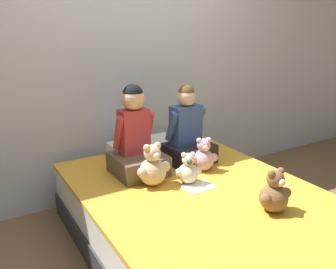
% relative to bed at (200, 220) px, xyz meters
% --- Properties ---
extents(ground_plane, '(14.00, 14.00, 0.00)m').
position_rel_bed_xyz_m(ground_plane, '(0.00, 0.00, -0.22)').
color(ground_plane, brown).
extents(wall_behind_bed, '(8.00, 0.06, 2.50)m').
position_rel_bed_xyz_m(wall_behind_bed, '(0.00, 1.12, 1.03)').
color(wall_behind_bed, silver).
rests_on(wall_behind_bed, ground_plane).
extents(bed, '(1.47, 2.00, 0.44)m').
position_rel_bed_xyz_m(bed, '(0.00, 0.00, 0.00)').
color(bed, '#2D2D33').
rests_on(bed, ground_plane).
extents(child_on_left, '(0.37, 0.38, 0.66)m').
position_rel_bed_xyz_m(child_on_left, '(-0.23, 0.50, 0.47)').
color(child_on_left, brown).
rests_on(child_on_left, bed).
extents(child_on_right, '(0.38, 0.34, 0.62)m').
position_rel_bed_xyz_m(child_on_right, '(0.22, 0.50, 0.45)').
color(child_on_right, black).
rests_on(child_on_right, bed).
extents(teddy_bear_held_by_left_child, '(0.25, 0.19, 0.30)m').
position_rel_bed_xyz_m(teddy_bear_held_by_left_child, '(-0.23, 0.25, 0.35)').
color(teddy_bear_held_by_left_child, '#D1B78E').
rests_on(teddy_bear_held_by_left_child, bed).
extents(teddy_bear_held_by_right_child, '(0.21, 0.16, 0.26)m').
position_rel_bed_xyz_m(teddy_bear_held_by_right_child, '(0.22, 0.28, 0.33)').
color(teddy_bear_held_by_right_child, '#DBA3B2').
rests_on(teddy_bear_held_by_right_child, bed).
extents(teddy_bear_between_children, '(0.18, 0.14, 0.23)m').
position_rel_bed_xyz_m(teddy_bear_between_children, '(-0.00, 0.15, 0.32)').
color(teddy_bear_between_children, silver).
rests_on(teddy_bear_between_children, bed).
extents(teddy_bear_at_foot_of_bed, '(0.23, 0.17, 0.27)m').
position_rel_bed_xyz_m(teddy_bear_at_foot_of_bed, '(0.22, -0.43, 0.33)').
color(teddy_bear_at_foot_of_bed, brown).
rests_on(teddy_bear_at_foot_of_bed, bed).
extents(pillow_at_headboard, '(0.57, 0.34, 0.11)m').
position_rel_bed_xyz_m(pillow_at_headboard, '(0.00, 0.80, 0.28)').
color(pillow_at_headboard, silver).
rests_on(pillow_at_headboard, bed).
extents(sign_card, '(0.21, 0.15, 0.00)m').
position_rel_bed_xyz_m(sign_card, '(0.02, 0.06, 0.22)').
color(sign_card, white).
rests_on(sign_card, bed).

